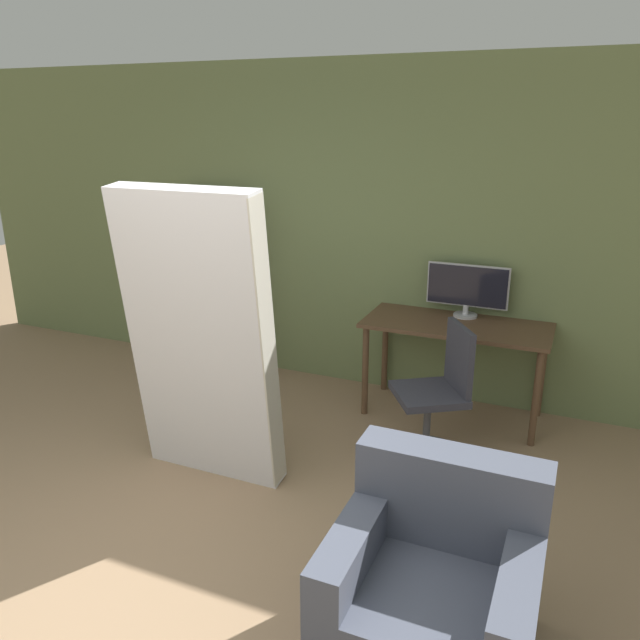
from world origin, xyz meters
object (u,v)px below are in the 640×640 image
Objects in this scene: office_chair at (436,405)px; bookshelf at (211,283)px; mattress_near at (201,341)px; monitor at (467,288)px; armchair at (434,587)px.

office_chair is 0.59× the size of bookshelf.
bookshelf is 0.85× the size of mattress_near.
office_chair is 0.50× the size of mattress_near.
monitor is at bearing 53.03° from mattress_near.
armchair is (2.70, -2.50, -0.48)m from bookshelf.
bookshelf reaches higher than office_chair.
monitor reaches higher than office_chair.
mattress_near is at bearing -126.97° from monitor.
mattress_near is (1.03, -1.70, 0.15)m from bookshelf.
monitor is 0.74× the size of armchair.
office_chair is at bearing -20.71° from bookshelf.
armchair is (0.38, -2.51, -0.67)m from monitor.
armchair is (1.67, -0.79, -0.63)m from mattress_near.
bookshelf is 3.71m from armchair.
armchair is at bearing -81.43° from monitor.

